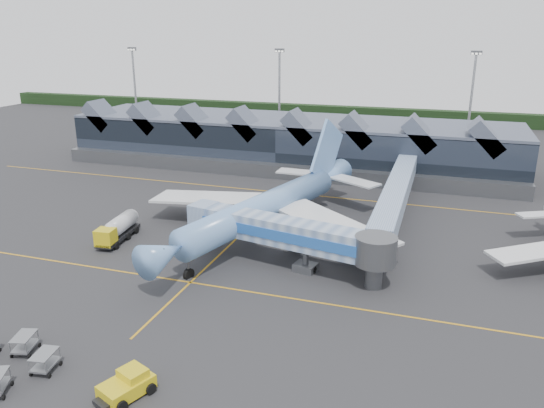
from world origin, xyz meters
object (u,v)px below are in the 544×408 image
(jet_bridge, at_px, (297,236))
(pushback_tug, at_px, (127,385))
(fuel_truck, at_px, (119,227))
(main_airliner, at_px, (269,205))

(jet_bridge, relative_size, pushback_tug, 5.35)
(fuel_truck, bearing_deg, main_airliner, 17.38)
(main_airliner, xyz_separation_m, fuel_truck, (-18.41, -8.15, -2.43))
(fuel_truck, bearing_deg, jet_bridge, -9.78)
(fuel_truck, height_order, pushback_tug, fuel_truck)
(jet_bridge, distance_m, fuel_truck, 25.19)
(jet_bridge, relative_size, fuel_truck, 2.82)
(main_airliner, bearing_deg, jet_bridge, -39.72)
(jet_bridge, height_order, fuel_truck, jet_bridge)
(main_airliner, relative_size, jet_bridge, 1.66)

